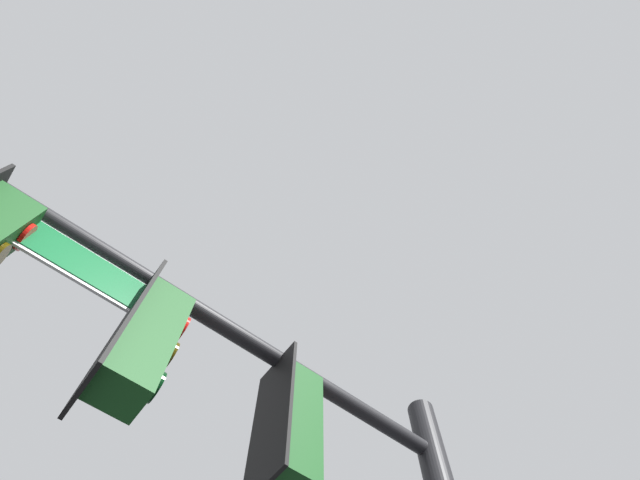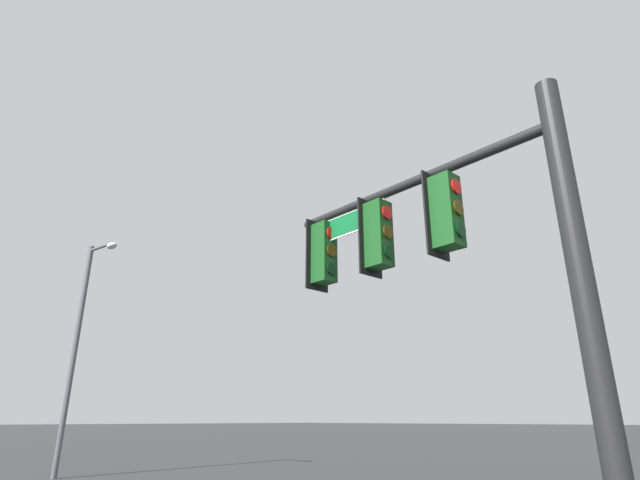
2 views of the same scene
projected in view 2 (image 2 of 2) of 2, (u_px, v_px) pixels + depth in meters
name	position (u px, v px, depth m)	size (l,w,h in m)	color
signal_pole_near	(448.00, 252.00, 6.96)	(4.81, 0.63, 5.79)	black
street_lamp	(80.00, 337.00, 16.61)	(1.69, 0.42, 7.53)	#4C4C51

